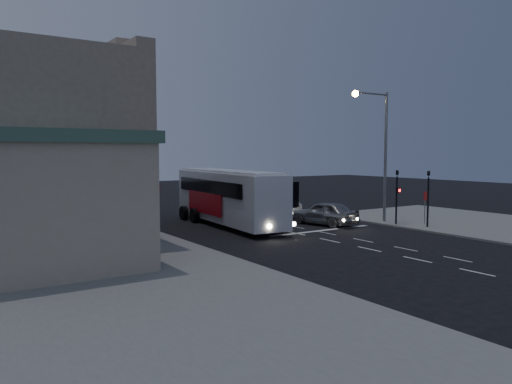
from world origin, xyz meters
TOP-DOWN VIEW (x-y plane):
  - ground at (0.00, 0.00)m, footprint 120.00×120.00m
  - sidewalk_near at (13.00, -4.00)m, footprint 12.00×24.00m
  - sidewalk_far at (-13.00, 8.00)m, footprint 12.00×50.00m
  - road_markings at (1.29, 3.31)m, footprint 8.00×30.55m
  - tour_bus at (-1.79, 7.24)m, footprint 3.63×12.44m
  - car_suv at (3.85, 3.80)m, footprint 2.88×5.10m
  - car_sedan_a at (3.87, 8.92)m, footprint 3.25×5.33m
  - car_sedan_b at (4.13, 14.07)m, footprint 2.91×5.37m
  - traffic_signal_main at (7.60, 0.78)m, footprint 0.25×0.35m
  - traffic_signal_side at (8.30, -1.20)m, footprint 0.18×0.15m
  - regulatory_sign at (9.30, -0.24)m, footprint 0.45×0.12m
  - streetlight at (7.34, 2.20)m, footprint 3.32×0.44m
  - main_building at (-13.96, 8.00)m, footprint 10.12×12.00m
  - low_building_south at (-14.50, -0.50)m, footprint 7.40×5.40m
  - low_building_north at (-13.50, 20.00)m, footprint 9.40×9.40m
  - street_tree at (-8.21, 15.02)m, footprint 4.00×4.00m

SIDE VIEW (x-z plane):
  - ground at x=0.00m, z-range 0.00..0.00m
  - road_markings at x=1.29m, z-range 0.00..0.01m
  - sidewalk_near at x=13.00m, z-range 0.00..0.12m
  - sidewalk_far at x=-13.00m, z-range 0.00..0.12m
  - car_sedan_b at x=4.13m, z-range 0.00..1.48m
  - car_suv at x=3.85m, z-range 0.00..1.64m
  - car_sedan_a at x=3.87m, z-range 0.00..1.66m
  - regulatory_sign at x=9.30m, z-range 0.50..2.70m
  - tour_bus at x=-1.79m, z-range 0.15..3.91m
  - traffic_signal_main at x=7.60m, z-range 0.37..4.47m
  - traffic_signal_side at x=8.30m, z-range 0.37..4.47m
  - low_building_south at x=-14.50m, z-range 0.15..5.85m
  - low_building_north at x=-13.50m, z-range 0.14..6.64m
  - street_tree at x=-8.21m, z-range 1.40..7.60m
  - main_building at x=-13.96m, z-range -0.34..10.66m
  - streetlight at x=7.34m, z-range 1.23..10.23m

